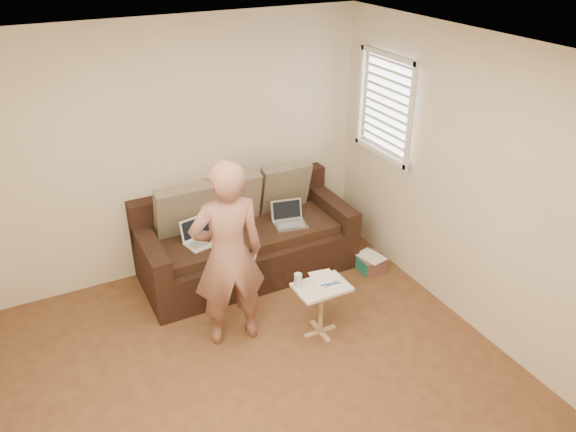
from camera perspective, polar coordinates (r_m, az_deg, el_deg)
The scene contains 17 objects.
floor at distance 4.64m, azimuth -0.95°, elevation -18.21°, with size 4.50×4.50×0.00m, color #4F301D.
ceiling at distance 3.28m, azimuth -1.32°, elevation 14.83°, with size 4.50×4.50×0.00m, color white.
wall_back at distance 5.70m, azimuth -11.20°, elevation 6.48°, with size 4.00×4.00×0.00m, color beige.
wall_right at distance 4.90m, azimuth 20.38°, elevation 1.49°, with size 4.50×4.50×0.00m, color beige.
window_blinds at distance 5.75m, azimuth 9.97°, elevation 11.03°, with size 0.12×0.88×1.08m, color white, non-canonical shape.
sofa at distance 5.82m, azimuth -4.20°, elevation -2.13°, with size 2.20×0.95×0.85m, color black, non-canonical shape.
pillow_left at distance 5.64m, azimuth -10.71°, elevation 0.57°, with size 0.55×0.14×0.55m, color #695C4D, non-canonical shape.
pillow_mid at distance 5.79m, azimuth -5.55°, elevation 1.74°, with size 0.55×0.14×0.55m, color #735C52, non-canonical shape.
pillow_right at distance 6.04m, azimuth -0.38°, elevation 3.03°, with size 0.55×0.14×0.55m, color #695C4D, non-canonical shape.
laptop_silver at distance 5.82m, azimuth 0.26°, elevation -1.01°, with size 0.33×0.24×0.22m, color #B7BABC, non-canonical shape.
laptop_white at distance 5.57m, azimuth -8.65°, elevation -2.80°, with size 0.33×0.24×0.24m, color white, non-canonical shape.
person at distance 4.70m, azimuth -6.15°, elevation -4.01°, with size 0.63×0.43×1.73m, color #8D4E4D.
side_table at distance 5.07m, azimuth 3.38°, elevation -9.52°, with size 0.47×0.33×0.52m, color silver, non-canonical shape.
drinking_glass at distance 4.88m, azimuth 1.03°, elevation -6.55°, with size 0.07×0.07×0.12m, color silver, non-canonical shape.
scissors at distance 4.93m, azimuth 4.37°, elevation -6.97°, with size 0.18×0.10×0.02m, color silver, non-canonical shape.
paper_on_table at distance 5.00m, azimuth 3.77°, elevation -6.49°, with size 0.21×0.30×0.00m, color white, non-canonical shape.
striped_box at distance 6.07m, azimuth 8.43°, elevation -4.76°, with size 0.27×0.27×0.17m, color red, non-canonical shape.
Camera 1 is at (-1.39, -2.88, 3.36)m, focal length 34.79 mm.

